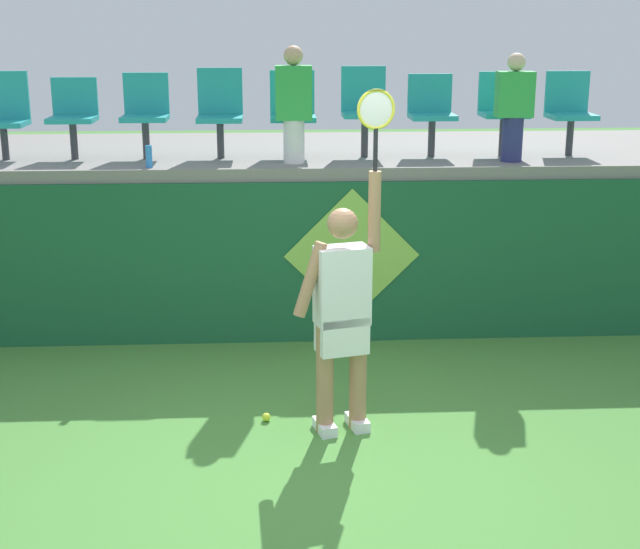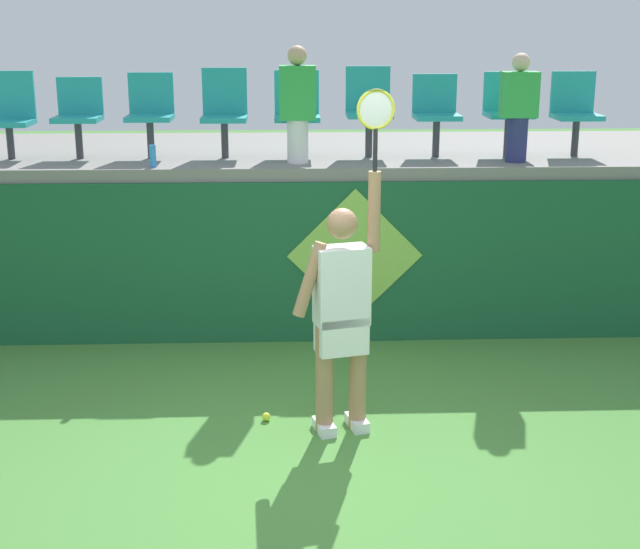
% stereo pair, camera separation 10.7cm
% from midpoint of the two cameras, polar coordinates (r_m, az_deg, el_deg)
% --- Properties ---
extents(ground_plane, '(40.00, 40.00, 0.00)m').
position_cam_midpoint_polar(ground_plane, '(6.25, -1.38, -12.76)').
color(ground_plane, '#478438').
extents(court_back_wall, '(11.25, 0.20, 1.54)m').
position_cam_midpoint_polar(court_back_wall, '(8.60, -2.01, 0.82)').
color(court_back_wall, '#195633').
rests_on(court_back_wall, ground_plane).
extents(spectator_platform, '(11.25, 2.77, 0.12)m').
position_cam_midpoint_polar(spectator_platform, '(9.74, -2.22, 7.56)').
color(spectator_platform, gray).
rests_on(spectator_platform, court_back_wall).
extents(tennis_player, '(0.74, 0.35, 2.52)m').
position_cam_midpoint_polar(tennis_player, '(6.60, 0.97, -2.17)').
color(tennis_player, white).
rests_on(tennis_player, ground_plane).
extents(tennis_ball, '(0.07, 0.07, 0.07)m').
position_cam_midpoint_polar(tennis_ball, '(7.08, -3.82, -8.90)').
color(tennis_ball, '#D1E533').
rests_on(tennis_ball, ground_plane).
extents(water_bottle, '(0.06, 0.06, 0.20)m').
position_cam_midpoint_polar(water_bottle, '(8.58, -11.02, 7.27)').
color(water_bottle, '#338CE5').
rests_on(water_bottle, spectator_platform).
extents(stadium_chair_0, '(0.44, 0.42, 0.83)m').
position_cam_midpoint_polar(stadium_chair_0, '(9.46, -19.47, 9.51)').
color(stadium_chair_0, '#38383D').
rests_on(stadium_chair_0, spectator_platform).
extents(stadium_chair_1, '(0.44, 0.42, 0.77)m').
position_cam_midpoint_polar(stadium_chair_1, '(9.29, -15.51, 9.72)').
color(stadium_chair_1, '#38383D').
rests_on(stadium_chair_1, spectator_platform).
extents(stadium_chair_2, '(0.44, 0.42, 0.82)m').
position_cam_midpoint_polar(stadium_chair_2, '(9.17, -11.20, 10.03)').
color(stadium_chair_2, '#38383D').
rests_on(stadium_chair_2, spectator_platform).
extents(stadium_chair_3, '(0.44, 0.42, 0.86)m').
position_cam_midpoint_polar(stadium_chair_3, '(9.10, -6.62, 10.25)').
color(stadium_chair_3, '#38383D').
rests_on(stadium_chair_3, spectator_platform).
extents(stadium_chair_4, '(0.44, 0.42, 0.83)m').
position_cam_midpoint_polar(stadium_chair_4, '(9.09, -2.07, 10.28)').
color(stadium_chair_4, '#38383D').
rests_on(stadium_chair_4, spectator_platform).
extents(stadium_chair_5, '(0.44, 0.42, 0.87)m').
position_cam_midpoint_polar(stadium_chair_5, '(9.13, 2.44, 10.49)').
color(stadium_chair_5, '#38383D').
rests_on(stadium_chair_5, spectator_platform).
extents(stadium_chair_6, '(0.44, 0.42, 0.80)m').
position_cam_midpoint_polar(stadium_chair_6, '(9.21, 6.64, 10.20)').
color(stadium_chair_6, '#38383D').
rests_on(stadium_chair_6, spectator_platform).
extents(stadium_chair_7, '(0.44, 0.42, 0.82)m').
position_cam_midpoint_polar(stadium_chair_7, '(9.36, 11.02, 10.21)').
color(stadium_chair_7, '#38383D').
rests_on(stadium_chair_7, spectator_platform).
extents(stadium_chair_8, '(0.44, 0.42, 0.82)m').
position_cam_midpoint_polar(stadium_chair_8, '(9.55, 15.03, 10.00)').
color(stadium_chair_8, '#38383D').
rests_on(stadium_chair_8, spectator_platform).
extents(spectator_0, '(0.34, 0.20, 1.09)m').
position_cam_midpoint_polar(spectator_0, '(8.66, -2.02, 10.67)').
color(spectator_0, white).
rests_on(spectator_0, spectator_platform).
extents(spectator_1, '(0.34, 0.20, 1.02)m').
position_cam_midpoint_polar(spectator_1, '(8.93, 11.71, 10.27)').
color(spectator_1, navy).
rests_on(spectator_1, spectator_platform).
extents(wall_signage_mount, '(1.27, 0.01, 1.48)m').
position_cam_midpoint_polar(wall_signage_mount, '(8.76, 1.60, -4.16)').
color(wall_signage_mount, '#195633').
rests_on(wall_signage_mount, ground_plane).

